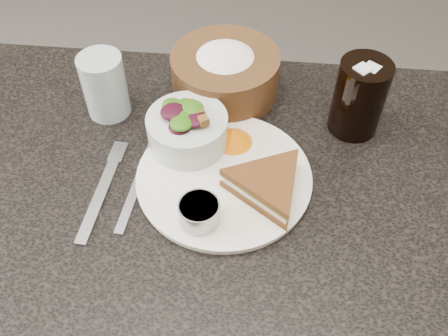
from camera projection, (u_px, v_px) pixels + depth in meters
name	position (u px, v px, depth m)	size (l,w,h in m)	color
dining_table	(219.00, 299.00, 1.07)	(1.00, 0.70, 0.75)	black
dinner_plate	(224.00, 178.00, 0.80)	(0.28, 0.28, 0.01)	white
sandwich	(268.00, 185.00, 0.76)	(0.15, 0.15, 0.04)	#523415
salad_bowl	(187.00, 126.00, 0.82)	(0.13, 0.13, 0.08)	silver
dressing_ramekin	(199.00, 213.00, 0.73)	(0.06, 0.06, 0.04)	#939495
orange_wedge	(233.00, 136.00, 0.83)	(0.07, 0.07, 0.03)	orange
fork	(100.00, 195.00, 0.78)	(0.02, 0.18, 0.00)	#A0A2A5
knife	(140.00, 178.00, 0.81)	(0.01, 0.22, 0.00)	#9EA2AD
bread_basket	(225.00, 68.00, 0.91)	(0.20, 0.20, 0.11)	#4B311B
cola_glass	(360.00, 95.00, 0.83)	(0.09, 0.09, 0.15)	black
water_glass	(105.00, 86.00, 0.87)	(0.08, 0.08, 0.12)	#A4B4BD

